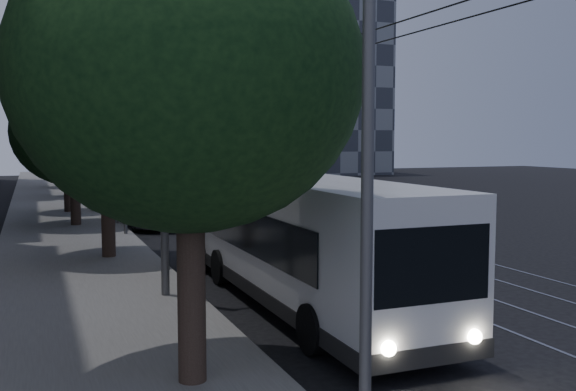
{
  "coord_description": "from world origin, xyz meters",
  "views": [
    {
      "loc": [
        -8.75,
        -16.25,
        3.94
      ],
      "look_at": [
        -1.05,
        2.97,
        2.13
      ],
      "focal_mm": 40.0,
      "sensor_mm": 36.0,
      "label": 1
    }
  ],
  "objects_px": {
    "car_white_b": "(118,198)",
    "car_white_d": "(121,185)",
    "streetlamp_near": "(179,43)",
    "pickup_silver": "(161,208)",
    "car_white_a": "(132,208)",
    "car_white_c": "(120,187)",
    "trolleybus": "(293,235)",
    "streetlamp_far": "(105,101)"
  },
  "relations": [
    {
      "from": "car_white_d",
      "to": "streetlamp_far",
      "type": "xyz_separation_m",
      "value": [
        -2.08,
        -10.42,
        5.49
      ]
    },
    {
      "from": "car_white_b",
      "to": "car_white_c",
      "type": "xyz_separation_m",
      "value": [
        1.16,
        8.24,
        0.02
      ]
    },
    {
      "from": "pickup_silver",
      "to": "car_white_b",
      "type": "height_order",
      "value": "pickup_silver"
    },
    {
      "from": "car_white_d",
      "to": "streetlamp_near",
      "type": "relative_size",
      "value": 0.36
    },
    {
      "from": "trolleybus",
      "to": "pickup_silver",
      "type": "height_order",
      "value": "trolleybus"
    },
    {
      "from": "trolleybus",
      "to": "streetlamp_near",
      "type": "xyz_separation_m",
      "value": [
        -2.48,
        1.14,
        4.61
      ]
    },
    {
      "from": "streetlamp_far",
      "to": "streetlamp_near",
      "type": "bearing_deg",
      "value": -91.52
    },
    {
      "from": "trolleybus",
      "to": "car_white_c",
      "type": "height_order",
      "value": "trolleybus"
    },
    {
      "from": "pickup_silver",
      "to": "trolleybus",
      "type": "bearing_deg",
      "value": -82.84
    },
    {
      "from": "car_white_c",
      "to": "streetlamp_near",
      "type": "distance_m",
      "value": 30.12
    },
    {
      "from": "pickup_silver",
      "to": "streetlamp_far",
      "type": "bearing_deg",
      "value": 104.97
    },
    {
      "from": "pickup_silver",
      "to": "car_white_b",
      "type": "bearing_deg",
      "value": 102.79
    },
    {
      "from": "streetlamp_far",
      "to": "car_white_a",
      "type": "bearing_deg",
      "value": -85.68
    },
    {
      "from": "trolleybus",
      "to": "car_white_b",
      "type": "xyz_separation_m",
      "value": [
        -1.4,
        22.42,
        -0.93
      ]
    },
    {
      "from": "trolleybus",
      "to": "streetlamp_far",
      "type": "bearing_deg",
      "value": 94.75
    },
    {
      "from": "car_white_a",
      "to": "car_white_c",
      "type": "bearing_deg",
      "value": 92.62
    },
    {
      "from": "trolleybus",
      "to": "streetlamp_near",
      "type": "bearing_deg",
      "value": 155.57
    },
    {
      "from": "pickup_silver",
      "to": "streetlamp_near",
      "type": "xyz_separation_m",
      "value": [
        -2.05,
        -13.76,
        5.43
      ]
    },
    {
      "from": "car_white_b",
      "to": "car_white_d",
      "type": "relative_size",
      "value": 1.29
    },
    {
      "from": "car_white_d",
      "to": "car_white_c",
      "type": "bearing_deg",
      "value": -75.08
    },
    {
      "from": "car_white_a",
      "to": "car_white_b",
      "type": "xyz_separation_m",
      "value": [
        0.0,
        5.26,
        0.06
      ]
    },
    {
      "from": "streetlamp_near",
      "to": "streetlamp_far",
      "type": "xyz_separation_m",
      "value": [
        0.6,
        22.43,
        -0.12
      ]
    },
    {
      "from": "streetlamp_near",
      "to": "trolleybus",
      "type": "bearing_deg",
      "value": -24.62
    },
    {
      "from": "trolleybus",
      "to": "pickup_silver",
      "type": "xyz_separation_m",
      "value": [
        -0.44,
        14.9,
        -0.82
      ]
    },
    {
      "from": "car_white_d",
      "to": "streetlamp_near",
      "type": "xyz_separation_m",
      "value": [
        -2.68,
        -32.86,
        5.6
      ]
    },
    {
      "from": "streetlamp_far",
      "to": "car_white_c",
      "type": "bearing_deg",
      "value": 76.92
    },
    {
      "from": "streetlamp_near",
      "to": "car_white_d",
      "type": "bearing_deg",
      "value": 85.33
    },
    {
      "from": "car_white_c",
      "to": "streetlamp_far",
      "type": "bearing_deg",
      "value": -80.11
    },
    {
      "from": "car_white_a",
      "to": "streetlamp_far",
      "type": "bearing_deg",
      "value": 101.86
    },
    {
      "from": "pickup_silver",
      "to": "car_white_a",
      "type": "height_order",
      "value": "pickup_silver"
    },
    {
      "from": "car_white_a",
      "to": "car_white_d",
      "type": "xyz_separation_m",
      "value": [
        1.6,
        16.83,
        -0.01
      ]
    },
    {
      "from": "car_white_a",
      "to": "car_white_b",
      "type": "distance_m",
      "value": 5.26
    },
    {
      "from": "car_white_c",
      "to": "car_white_d",
      "type": "xyz_separation_m",
      "value": [
        0.44,
        3.33,
        -0.09
      ]
    },
    {
      "from": "car_white_a",
      "to": "car_white_c",
      "type": "relative_size",
      "value": 0.86
    },
    {
      "from": "pickup_silver",
      "to": "streetlamp_near",
      "type": "distance_m",
      "value": 14.93
    },
    {
      "from": "car_white_c",
      "to": "streetlamp_near",
      "type": "xyz_separation_m",
      "value": [
        -2.24,
        -29.52,
        5.52
      ]
    },
    {
      "from": "car_white_b",
      "to": "streetlamp_far",
      "type": "xyz_separation_m",
      "value": [
        -0.48,
        1.15,
        5.42
      ]
    },
    {
      "from": "trolleybus",
      "to": "car_white_c",
      "type": "distance_m",
      "value": 30.67
    },
    {
      "from": "pickup_silver",
      "to": "car_white_d",
      "type": "distance_m",
      "value": 19.11
    },
    {
      "from": "car_white_b",
      "to": "streetlamp_far",
      "type": "relative_size",
      "value": 0.47
    },
    {
      "from": "pickup_silver",
      "to": "car_white_b",
      "type": "xyz_separation_m",
      "value": [
        -0.96,
        7.53,
        -0.11
      ]
    },
    {
      "from": "car_white_c",
      "to": "streetlamp_far",
      "type": "height_order",
      "value": "streetlamp_far"
    }
  ]
}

